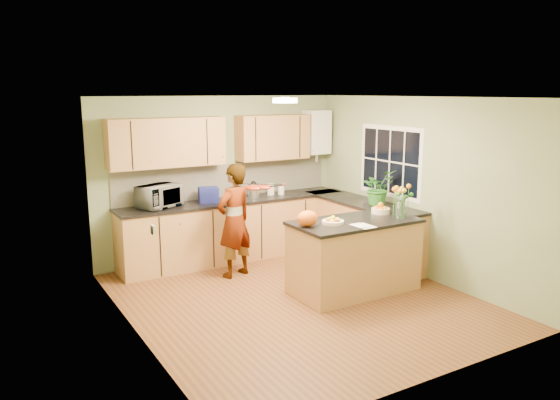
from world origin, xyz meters
TOP-DOWN VIEW (x-y plane):
  - floor at (0.00, 0.00)m, footprint 4.50×4.50m
  - ceiling at (0.00, 0.00)m, footprint 4.00×4.50m
  - wall_back at (0.00, 2.25)m, footprint 4.00×0.02m
  - wall_front at (0.00, -2.25)m, footprint 4.00×0.02m
  - wall_left at (-2.00, 0.00)m, footprint 0.02×4.50m
  - wall_right at (2.00, 0.00)m, footprint 0.02×4.50m
  - back_counter at (0.10, 1.95)m, footprint 3.64×0.62m
  - right_counter at (1.70, 0.85)m, footprint 0.62×2.24m
  - splashback at (0.10, 2.23)m, footprint 3.60×0.02m
  - upper_cabinets at (-0.18, 2.08)m, footprint 3.20×0.34m
  - boiler at (1.70, 2.09)m, footprint 0.40×0.30m
  - window_right at (1.99, 0.60)m, footprint 0.01×1.30m
  - light_switch at (-1.99, -0.60)m, footprint 0.02×0.09m
  - ceiling_lamp at (0.00, 0.30)m, footprint 0.30×0.30m
  - peninsula_island at (0.81, -0.11)m, footprint 1.65×0.85m
  - fruit_dish at (0.46, -0.11)m, footprint 0.27×0.27m
  - orange_bowl at (1.36, 0.04)m, footprint 0.25×0.25m
  - flower_vase at (1.41, -0.29)m, footprint 0.26×0.26m
  - orange_bag at (0.11, -0.06)m, footprint 0.27×0.23m
  - papers at (0.71, -0.41)m, footprint 0.20×0.27m
  - violinist at (-0.26, 1.22)m, footprint 0.67×0.54m
  - violin at (-0.06, 1.00)m, footprint 0.58×0.51m
  - microwave at (-1.08, 1.98)m, footprint 0.69×0.60m
  - blue_box at (-0.33, 1.95)m, footprint 0.33×0.27m
  - kettle at (0.41, 1.92)m, footprint 0.16×0.16m
  - jar_cream at (0.76, 2.00)m, footprint 0.15×0.15m
  - jar_white at (0.92, 1.94)m, footprint 0.11×0.11m
  - potted_plant at (1.70, 0.51)m, footprint 0.49×0.43m

SIDE VIEW (x-z plane):
  - floor at x=0.00m, z-range 0.00..0.00m
  - back_counter at x=0.10m, z-range 0.00..0.94m
  - right_counter at x=1.70m, z-range 0.00..0.94m
  - peninsula_island at x=0.81m, z-range 0.00..0.95m
  - violinist at x=-0.26m, z-range 0.00..1.60m
  - papers at x=0.71m, z-range 0.95..0.96m
  - fruit_dish at x=0.46m, z-range 0.94..1.03m
  - orange_bowl at x=1.36m, z-range 0.94..1.08m
  - jar_white at x=0.92m, z-range 0.94..1.09m
  - jar_cream at x=0.76m, z-range 0.94..1.12m
  - orange_bag at x=0.11m, z-range 0.95..1.15m
  - blue_box at x=-0.33m, z-range 0.94..1.17m
  - kettle at x=0.41m, z-range 0.91..1.22m
  - microwave at x=-1.08m, z-range 0.94..1.26m
  - potted_plant at x=1.70m, z-range 0.94..1.46m
  - splashback at x=0.10m, z-range 0.94..1.46m
  - wall_back at x=0.00m, z-range 0.00..2.50m
  - wall_front at x=0.00m, z-range 0.00..2.50m
  - wall_left at x=-2.00m, z-range 0.00..2.50m
  - wall_right at x=2.00m, z-range 0.00..2.50m
  - flower_vase at x=1.41m, z-range 1.03..1.51m
  - violin at x=-0.06m, z-range 1.21..1.35m
  - light_switch at x=-1.99m, z-range 1.26..1.34m
  - window_right at x=1.99m, z-range 1.02..2.08m
  - upper_cabinets at x=-0.18m, z-range 1.50..2.20m
  - boiler at x=1.70m, z-range 1.47..2.33m
  - ceiling_lamp at x=0.00m, z-range 2.43..2.50m
  - ceiling at x=0.00m, z-range 2.49..2.51m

